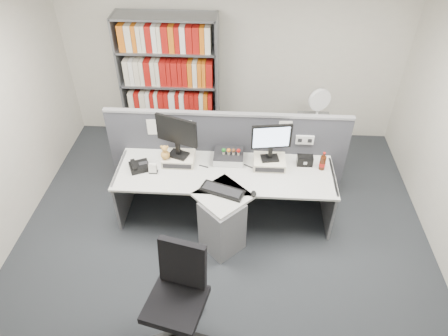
# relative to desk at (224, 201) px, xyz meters

# --- Properties ---
(ground) EXTENTS (5.50, 5.50, 0.00)m
(ground) POSITION_rel_desk_xyz_m (0.00, -0.60, -0.46)
(ground) COLOR #2E3236
(ground) RESTS_ON ground
(room_shell) EXTENTS (5.04, 5.54, 2.72)m
(room_shell) POSITION_rel_desk_xyz_m (0.00, -0.60, 1.33)
(room_shell) COLOR beige
(room_shell) RESTS_ON ground
(partition) EXTENTS (3.00, 0.08, 1.27)m
(partition) POSITION_rel_desk_xyz_m (0.00, 0.65, 0.19)
(partition) COLOR #404148
(partition) RESTS_ON ground
(desk) EXTENTS (2.60, 1.20, 0.72)m
(desk) POSITION_rel_desk_xyz_m (0.00, 0.00, 0.00)
(desk) COLOR silver
(desk) RESTS_ON ground
(monitor_riser_left) EXTENTS (0.38, 0.31, 0.10)m
(monitor_riser_left) POSITION_rel_desk_xyz_m (-0.57, 0.38, 0.31)
(monitor_riser_left) COLOR beige
(monitor_riser_left) RESTS_ON desk
(monitor_riser_right) EXTENTS (0.38, 0.31, 0.10)m
(monitor_riser_right) POSITION_rel_desk_xyz_m (0.53, 0.38, 0.31)
(monitor_riser_right) COLOR beige
(monitor_riser_right) RESTS_ON desk
(monitor_left) EXTENTS (0.50, 0.24, 0.53)m
(monitor_left) POSITION_rel_desk_xyz_m (-0.57, 0.38, 0.68)
(monitor_left) COLOR black
(monitor_left) RESTS_ON monitor_riser_left
(monitor_right) EXTENTS (0.47, 0.18, 0.48)m
(monitor_right) POSITION_rel_desk_xyz_m (0.53, 0.38, 0.65)
(monitor_right) COLOR black
(monitor_right) RESTS_ON monitor_riser_right
(desktop_pc) EXTENTS (0.36, 0.32, 0.09)m
(desktop_pc) POSITION_rel_desk_xyz_m (0.03, 0.47, 0.31)
(desktop_pc) COLOR black
(desktop_pc) RESTS_ON desk
(figurines) EXTENTS (0.23, 0.05, 0.09)m
(figurines) POSITION_rel_desk_xyz_m (0.06, 0.45, 0.41)
(figurines) COLOR beige
(figurines) RESTS_ON desktop_pc
(keyboard) EXTENTS (0.53, 0.34, 0.03)m
(keyboard) POSITION_rel_desk_xyz_m (-0.01, -0.12, 0.28)
(keyboard) COLOR black
(keyboard) RESTS_ON desk
(mouse) EXTENTS (0.06, 0.10, 0.04)m
(mouse) POSITION_rel_desk_xyz_m (0.34, -0.15, 0.28)
(mouse) COLOR black
(mouse) RESTS_ON desk
(desk_phone) EXTENTS (0.29, 0.28, 0.10)m
(desk_phone) POSITION_rel_desk_xyz_m (-1.03, 0.22, 0.30)
(desk_phone) COLOR black
(desk_phone) RESTS_ON desk
(desk_calendar) EXTENTS (0.10, 0.08, 0.12)m
(desk_calendar) POSITION_rel_desk_xyz_m (-0.85, 0.17, 0.32)
(desk_calendar) COLOR black
(desk_calendar) RESTS_ON desk
(plush_toy) EXTENTS (0.11, 0.11, 0.19)m
(plush_toy) POSITION_rel_desk_xyz_m (-0.72, 0.31, 0.44)
(plush_toy) COLOR gold
(plush_toy) RESTS_ON monitor_riser_left
(speaker) EXTENTS (0.19, 0.11, 0.13)m
(speaker) POSITION_rel_desk_xyz_m (0.95, 0.43, 0.33)
(speaker) COLOR black
(speaker) RESTS_ON desk
(cola_bottle) EXTENTS (0.07, 0.07, 0.24)m
(cola_bottle) POSITION_rel_desk_xyz_m (1.15, 0.36, 0.35)
(cola_bottle) COLOR #3F190A
(cola_bottle) RESTS_ON desk
(shelving_unit) EXTENTS (1.41, 0.40, 2.00)m
(shelving_unit) POSITION_rel_desk_xyz_m (-0.90, 1.85, 0.52)
(shelving_unit) COLOR slate
(shelving_unit) RESTS_ON ground
(filing_cabinet) EXTENTS (0.45, 0.61, 0.70)m
(filing_cabinet) POSITION_rel_desk_xyz_m (1.20, 1.40, -0.11)
(filing_cabinet) COLOR slate
(filing_cabinet) RESTS_ON ground
(desk_fan) EXTENTS (0.31, 0.19, 0.53)m
(desk_fan) POSITION_rel_desk_xyz_m (1.20, 1.40, 0.57)
(desk_fan) COLOR white
(desk_fan) RESTS_ON filing_cabinet
(office_chair) EXTENTS (0.71, 0.70, 1.07)m
(office_chair) POSITION_rel_desk_xyz_m (-0.33, -1.36, 0.12)
(office_chair) COLOR silver
(office_chair) RESTS_ON ground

